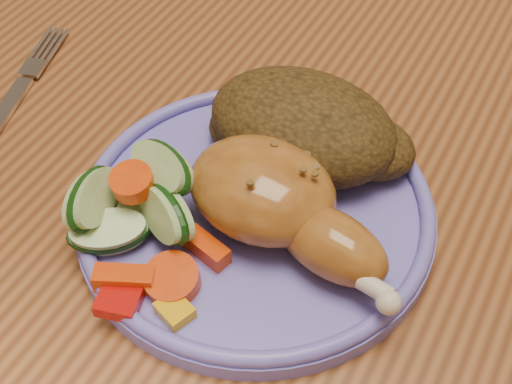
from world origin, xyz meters
TOP-DOWN VIEW (x-y plane):
  - dining_table at (0.00, 0.00)m, footprint 0.90×1.40m
  - chair_far at (0.00, 0.63)m, footprint 0.42×0.42m
  - plate at (-0.02, -0.10)m, footprint 0.23×0.23m
  - plate_rim at (-0.02, -0.10)m, footprint 0.23×0.23m
  - chicken_leg at (-0.00, -0.11)m, footprint 0.15×0.08m
  - rice_pilaf at (-0.02, -0.04)m, footprint 0.14×0.09m
  - vegetable_pile at (-0.08, -0.15)m, footprint 0.11×0.12m
  - fork at (-0.24, -0.09)m, footprint 0.06×0.16m

SIDE VIEW (x-z plane):
  - chair_far at x=0.00m, z-range 0.04..0.95m
  - dining_table at x=0.00m, z-range 0.29..1.04m
  - fork at x=-0.24m, z-range 0.75..0.76m
  - plate at x=-0.02m, z-range 0.75..0.76m
  - plate_rim at x=-0.02m, z-range 0.76..0.77m
  - vegetable_pile at x=-0.08m, z-range 0.75..0.81m
  - rice_pilaf at x=-0.02m, z-range 0.76..0.81m
  - chicken_leg at x=0.00m, z-range 0.76..0.81m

